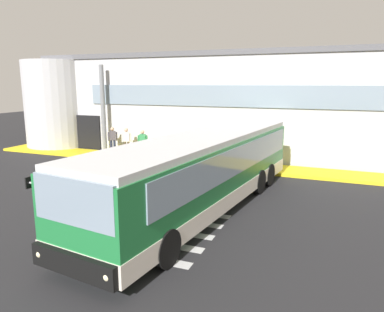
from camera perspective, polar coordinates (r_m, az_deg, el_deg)
The scene contains 9 objects.
ground_plane at distance 16.12m, azimuth -6.09°, elevation -4.84°, with size 80.00×90.00×0.02m, color #232326.
bay_paint_stripes at distance 11.73m, azimuth -6.99°, elevation -11.18°, with size 4.40×3.96×0.01m.
terminal_building at distance 26.56m, azimuth 4.29°, elevation 8.58°, with size 24.76×13.80×6.33m.
boarding_curb at distance 20.33m, azimuth 0.20°, elevation -1.08°, with size 26.96×2.00×0.15m, color yellow.
entry_support_column at distance 23.49m, azimuth -13.96°, elevation 7.23°, with size 0.28×0.28×5.48m, color slate.
bus_main_foreground at distance 12.87m, azimuth 1.64°, elevation -2.78°, with size 4.54×12.43×2.70m.
passenger_near_column at distance 23.04m, azimuth -12.51°, elevation 2.77°, with size 0.52×0.50×1.68m.
passenger_by_doorway at distance 22.33m, azimuth -10.38°, elevation 2.49°, with size 0.54×0.36×1.68m.
passenger_at_curb_edge at distance 21.24m, azimuth -7.85°, elevation 2.11°, with size 0.56×0.34×1.68m.
Camera 1 is at (7.28, -13.66, 4.52)m, focal length 33.53 mm.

